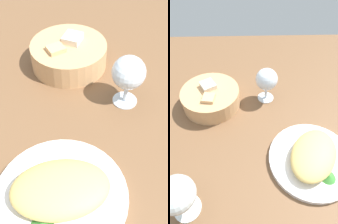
{
  "view_description": "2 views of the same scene",
  "coord_description": "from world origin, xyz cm",
  "views": [
    {
      "loc": [
        -11.83,
        -35.77,
        48.35
      ],
      "look_at": [
        12.28,
        -3.94,
        4.22
      ],
      "focal_mm": 46.32,
      "sensor_mm": 36.0,
      "label": 1
    },
    {
      "loc": [
        -27.59,
        1.84,
        50.99
      ],
      "look_at": [
        12.28,
        0.7,
        5.96
      ],
      "focal_mm": 32.13,
      "sensor_mm": 36.0,
      "label": 2
    }
  ],
  "objects": [
    {
      "name": "bread_basket",
      "position": [
        21.76,
        15.12,
        3.25
      ],
      "size": [
        19.4,
        19.4,
        7.92
      ],
      "color": "tan",
      "rests_on": "ground_plane"
    },
    {
      "name": "plate",
      "position": [
        -1.07,
        -14.88,
        0.7
      ],
      "size": [
        23.68,
        23.68,
        1.4
      ],
      "primitive_type": "cylinder",
      "color": "white",
      "rests_on": "ground_plane"
    },
    {
      "name": "omelette",
      "position": [
        -1.07,
        -14.88,
        3.42
      ],
      "size": [
        20.59,
        18.47,
        4.05
      ],
      "primitive_type": "ellipsoid",
      "rotation": [
        0.0,
        0.0,
        -0.52
      ],
      "color": "#E0BF67",
      "rests_on": "plate"
    },
    {
      "name": "wine_glass_near",
      "position": [
        24.28,
        -3.82,
        8.19
      ],
      "size": [
        7.42,
        7.42,
        12.33
      ],
      "color": "silver",
      "rests_on": "ground_plane"
    },
    {
      "name": "ground_plane",
      "position": [
        0.0,
        0.0,
        -1.0
      ],
      "size": [
        140.0,
        140.0,
        2.0
      ],
      "primitive_type": "cube",
      "color": "brown"
    }
  ]
}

